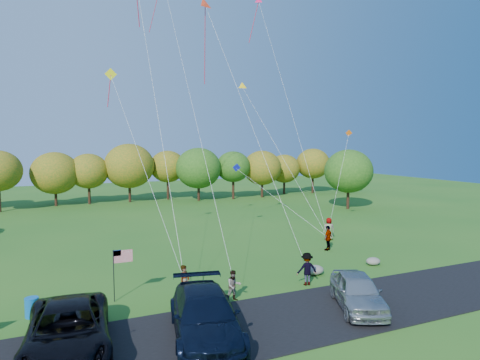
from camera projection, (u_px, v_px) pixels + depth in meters
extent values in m
plane|color=#25611B|center=(252.00, 292.00, 23.80)|extent=(140.00, 140.00, 0.00)
cube|color=black|center=(289.00, 318.00, 20.16)|extent=(44.00, 6.00, 0.06)
cylinder|color=#382014|center=(9.00, 198.00, 52.89)|extent=(0.36, 0.36, 2.94)
ellipsoid|color=#325E17|center=(8.00, 171.00, 52.60)|extent=(5.57, 5.57, 5.01)
cylinder|color=#382014|center=(47.00, 198.00, 54.49)|extent=(0.36, 0.36, 2.55)
ellipsoid|color=#325E17|center=(46.00, 173.00, 54.21)|extent=(5.71, 5.71, 5.14)
cylinder|color=#382014|center=(96.00, 193.00, 57.04)|extent=(0.36, 0.36, 3.15)
ellipsoid|color=#325E17|center=(95.00, 165.00, 56.71)|extent=(6.78, 6.78, 6.10)
cylinder|color=#382014|center=(137.00, 193.00, 57.76)|extent=(0.36, 0.36, 3.06)
ellipsoid|color=#325E17|center=(136.00, 169.00, 57.48)|extent=(5.08, 5.08, 4.58)
cylinder|color=#382014|center=(164.00, 193.00, 60.44)|extent=(0.36, 0.36, 2.46)
ellipsoid|color=#325E17|center=(163.00, 169.00, 60.15)|extent=(6.41, 6.41, 5.77)
cylinder|color=#382014|center=(201.00, 187.00, 64.15)|extent=(0.36, 0.36, 3.18)
ellipsoid|color=#325E17|center=(201.00, 164.00, 63.84)|extent=(5.94, 5.94, 5.35)
cylinder|color=#382014|center=(231.00, 188.00, 63.44)|extent=(0.36, 0.36, 3.13)
ellipsoid|color=#1E5215|center=(231.00, 164.00, 63.13)|extent=(6.24, 6.24, 5.62)
cylinder|color=#382014|center=(263.00, 188.00, 66.16)|extent=(0.36, 0.36, 2.53)
ellipsoid|color=#325E17|center=(263.00, 167.00, 65.88)|extent=(6.14, 6.14, 5.53)
cylinder|color=#382014|center=(282.00, 185.00, 69.87)|extent=(0.36, 0.36, 2.86)
ellipsoid|color=#1E5215|center=(282.00, 163.00, 69.56)|extent=(6.30, 6.30, 5.67)
cylinder|color=#382014|center=(318.00, 184.00, 70.18)|extent=(0.36, 0.36, 3.05)
ellipsoid|color=#325E17|center=(318.00, 161.00, 69.85)|extent=(6.93, 6.93, 6.24)
cylinder|color=#382014|center=(348.00, 185.00, 71.37)|extent=(0.36, 0.36, 2.57)
ellipsoid|color=#325E17|center=(348.00, 164.00, 71.07)|extent=(6.55, 6.55, 5.89)
cylinder|color=#382014|center=(348.00, 198.00, 53.47)|extent=(0.36, 0.36, 2.80)
ellipsoid|color=#1E5215|center=(349.00, 171.00, 53.17)|extent=(6.00, 6.00, 5.40)
imported|color=black|center=(68.00, 331.00, 16.58)|extent=(3.71, 7.07, 1.90)
imported|color=black|center=(205.00, 316.00, 17.94)|extent=(4.07, 7.12, 1.94)
imported|color=#A1A6AB|center=(357.00, 291.00, 21.26)|extent=(3.95, 5.46, 1.73)
imported|color=#4C4C59|center=(185.00, 282.00, 22.58)|extent=(0.81, 0.74, 1.86)
imported|color=#4C4C59|center=(234.00, 286.00, 22.41)|extent=(0.83, 0.66, 1.63)
imported|color=#4C4C59|center=(307.00, 269.00, 24.91)|extent=(1.33, 0.89, 1.91)
imported|color=#4C4C59|center=(328.00, 238.00, 32.91)|extent=(1.22, 0.96, 1.94)
imported|color=#4C4C59|center=(329.00, 229.00, 36.46)|extent=(1.08, 0.87, 1.91)
cylinder|color=#0B58A6|center=(32.00, 307.00, 20.34)|extent=(0.63, 0.63, 0.95)
cylinder|color=black|center=(114.00, 276.00, 22.24)|extent=(0.05, 0.05, 2.75)
cube|color=red|center=(123.00, 256.00, 22.36)|extent=(0.99, 0.66, 0.02)
cube|color=navy|center=(117.00, 253.00, 22.23)|extent=(0.40, 0.02, 0.31)
ellipsoid|color=slate|center=(314.00, 270.00, 26.86)|extent=(1.22, 0.96, 0.61)
ellipsoid|color=gray|center=(373.00, 261.00, 29.00)|extent=(1.00, 0.83, 0.52)
cone|color=#ED3B1A|center=(205.00, 4.00, 31.22)|extent=(1.27, 0.90, 1.04)
cone|color=yellow|center=(242.00, 86.00, 37.77)|extent=(0.93, 0.62, 0.78)
cone|color=#EE1054|center=(259.00, 0.00, 40.85)|extent=(0.94, 0.75, 0.80)
cube|color=#E35C10|center=(349.00, 133.00, 38.91)|extent=(0.58, 0.28, 0.61)
cube|color=#FFF715|center=(111.00, 74.00, 30.96)|extent=(0.85, 0.26, 0.85)
cube|color=#131BC7|center=(237.00, 168.00, 39.41)|extent=(0.79, 0.28, 0.76)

